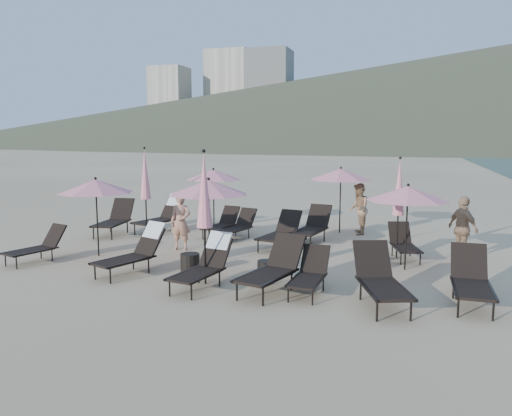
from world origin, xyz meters
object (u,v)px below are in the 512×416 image
(umbrella_closed_1, at_px, (399,188))
(umbrella_closed_0, at_px, (204,191))
(lounger_13, at_px, (471,279))
(lounger_12, at_px, (115,219))
(lounger_0, at_px, (38,246))
(lounger_9, at_px, (281,232))
(lounger_11, at_px, (404,243))
(lounger_1, at_px, (135,250))
(lounger_2, at_px, (205,263))
(beachgoer_a, at_px, (181,222))
(umbrella_open_1, at_px, (209,187))
(lounger_4, at_px, (309,273))
(lounger_10, at_px, (312,226))
(lounger_7, at_px, (222,223))
(lounger_8, at_px, (238,225))
(umbrella_open_0, at_px, (96,186))
(umbrella_closed_2, at_px, (145,175))
(side_table_1, at_px, (266,270))
(beachgoer_b, at_px, (358,209))
(beachgoer_c, at_px, (463,228))
(lounger_5, at_px, (380,279))
(umbrella_open_2, at_px, (408,194))
(umbrella_open_3, at_px, (213,175))
(side_table_0, at_px, (190,263))
(umbrella_open_4, at_px, (341,174))
(lounger_3, at_px, (273,267))
(lounger_6, at_px, (163,214))

(umbrella_closed_1, bearing_deg, umbrella_closed_0, -136.01)
(lounger_13, bearing_deg, lounger_12, 158.71)
(lounger_0, relative_size, lounger_9, 0.88)
(lounger_11, height_order, umbrella_closed_0, umbrella_closed_0)
(lounger_1, bearing_deg, lounger_2, 4.23)
(lounger_0, xyz_separation_m, beachgoer_a, (2.78, 2.26, 0.37))
(lounger_13, xyz_separation_m, umbrella_open_1, (-5.74, 1.34, 1.39))
(lounger_4, xyz_separation_m, lounger_10, (-0.89, 4.76, 0.09))
(lounger_7, distance_m, lounger_8, 0.66)
(umbrella_open_0, bearing_deg, umbrella_closed_2, 91.23)
(umbrella_closed_2, xyz_separation_m, side_table_1, (4.80, -3.33, -1.72))
(lounger_2, height_order, side_table_1, lounger_2)
(umbrella_open_1, xyz_separation_m, beachgoer_b, (3.04, 4.86, -1.05))
(beachgoer_c, bearing_deg, lounger_4, 103.19)
(lounger_11, xyz_separation_m, umbrella_open_1, (-4.49, -1.99, 1.47))
(umbrella_closed_2, bearing_deg, umbrella_open_1, -38.07)
(lounger_0, xyz_separation_m, lounger_13, (9.84, -0.23, 0.07))
(lounger_0, relative_size, lounger_1, 0.86)
(lounger_5, relative_size, beachgoer_c, 1.21)
(umbrella_open_2, height_order, umbrella_closed_2, umbrella_closed_2)
(lounger_13, xyz_separation_m, umbrella_open_3, (-7.51, 5.96, 1.33))
(umbrella_closed_0, relative_size, side_table_0, 6.41)
(lounger_0, relative_size, umbrella_open_0, 0.78)
(lounger_10, xyz_separation_m, lounger_12, (-6.21, -0.62, 0.01))
(lounger_9, bearing_deg, lounger_10, 66.79)
(lounger_5, relative_size, beachgoer_a, 1.26)
(umbrella_open_0, height_order, beachgoer_a, umbrella_open_0)
(lounger_4, bearing_deg, side_table_0, 169.34)
(umbrella_closed_0, bearing_deg, lounger_7, 107.52)
(umbrella_closed_1, bearing_deg, beachgoer_b, 114.13)
(lounger_8, bearing_deg, lounger_1, -87.99)
(lounger_9, distance_m, umbrella_open_4, 3.36)
(lounger_3, bearing_deg, side_table_1, 128.70)
(lounger_6, relative_size, umbrella_closed_1, 0.77)
(lounger_2, relative_size, lounger_6, 0.88)
(lounger_3, distance_m, beachgoer_a, 4.42)
(lounger_12, bearing_deg, beachgoer_b, 9.04)
(lounger_11, xyz_separation_m, side_table_0, (-4.59, -2.88, -0.18))
(beachgoer_b, bearing_deg, lounger_6, -85.17)
(lounger_2, relative_size, umbrella_open_2, 0.87)
(umbrella_closed_0, bearing_deg, side_table_0, 133.76)
(umbrella_closed_0, bearing_deg, lounger_8, 101.32)
(lounger_1, bearing_deg, lounger_3, 12.23)
(umbrella_closed_0, bearing_deg, lounger_2, -68.65)
(lounger_12, bearing_deg, lounger_8, -0.91)
(lounger_9, bearing_deg, umbrella_open_4, 77.38)
(lounger_2, distance_m, umbrella_open_4, 7.14)
(lounger_0, bearing_deg, lounger_12, 109.96)
(umbrella_open_4, bearing_deg, lounger_8, -146.00)
(umbrella_open_4, height_order, umbrella_closed_2, umbrella_closed_2)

